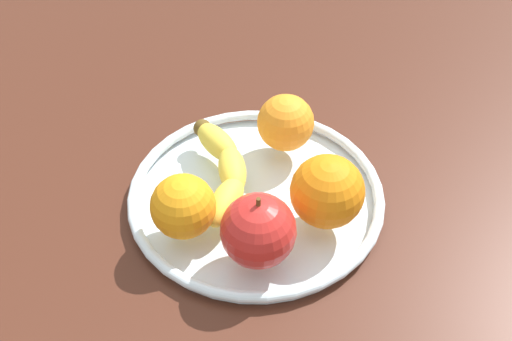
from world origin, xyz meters
TOP-DOWN VIEW (x-y plane):
  - ground_plane at (0.00, 0.00)cm, footprint 121.55×121.55cm
  - fruit_bowl at (0.00, 0.00)cm, footprint 28.13×28.13cm
  - banana at (1.41, 3.72)cm, footprint 16.43×8.29cm
  - apple at (-8.76, -1.28)cm, footprint 7.38×7.38cm
  - orange_front_right at (7.82, -2.46)cm, footprint 6.56×6.56cm
  - orange_back_right at (-6.23, 6.55)cm, footprint 6.64×6.64cm
  - orange_front_left at (-2.94, -7.59)cm, footprint 7.63×7.63cm

SIDE VIEW (x-z plane):
  - ground_plane at x=0.00cm, z-range -4.00..0.00cm
  - fruit_bowl at x=0.00cm, z-range 0.02..1.82cm
  - banana at x=1.41cm, z-range 1.80..4.82cm
  - orange_front_right at x=7.82cm, z-range 1.80..8.36cm
  - orange_back_right at x=-6.23cm, z-range 1.80..8.44cm
  - apple at x=-8.76cm, z-range 1.40..9.59cm
  - orange_front_left at x=-2.94cm, z-range 1.80..9.43cm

